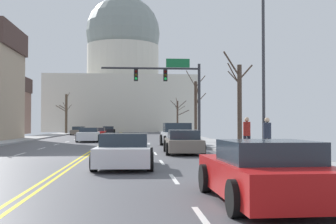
{
  "coord_description": "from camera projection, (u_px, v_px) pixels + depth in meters",
  "views": [
    {
      "loc": [
        2.35,
        -20.54,
        1.57
      ],
      "look_at": [
        6.86,
        34.92,
        3.13
      ],
      "focal_mm": 45.23,
      "sensor_mm": 36.0,
      "label": 1
    }
  ],
  "objects": [
    {
      "name": "ground",
      "position": [
        84.0,
        156.0,
        20.23
      ],
      "size": [
        20.0,
        180.0,
        0.2
      ],
      "color": "#4A4A4F"
    },
    {
      "name": "signal_gantry",
      "position": [
        172.0,
        83.0,
        33.79
      ],
      "size": [
        7.91,
        0.41,
        6.66
      ],
      "color": "#28282D",
      "rests_on": "ground"
    },
    {
      "name": "street_lamp_right",
      "position": [
        258.0,
        45.0,
        19.1
      ],
      "size": [
        2.18,
        0.24,
        8.55
      ],
      "color": "#333338",
      "rests_on": "ground"
    },
    {
      "name": "capitol_building",
      "position": [
        123.0,
        78.0,
        92.09
      ],
      "size": [
        29.89,
        23.35,
        31.82
      ],
      "color": "beige",
      "rests_on": "ground"
    },
    {
      "name": "pickup_truck_near_00",
      "position": [
        178.0,
        136.0,
        29.41
      ],
      "size": [
        2.36,
        5.32,
        1.63
      ],
      "color": "#ADB2B7",
      "rests_on": "ground"
    },
    {
      "name": "sedan_near_01",
      "position": [
        183.0,
        143.0,
        22.39
      ],
      "size": [
        2.08,
        4.72,
        1.23
      ],
      "color": "#6B6056",
      "rests_on": "ground"
    },
    {
      "name": "sedan_near_02",
      "position": [
        125.0,
        151.0,
        15.23
      ],
      "size": [
        2.19,
        4.44,
        1.23
      ],
      "color": "silver",
      "rests_on": "ground"
    },
    {
      "name": "sedan_near_03",
      "position": [
        265.0,
        173.0,
        8.45
      ],
      "size": [
        2.18,
        4.31,
        1.24
      ],
      "color": "#B71414",
      "rests_on": "ground"
    },
    {
      "name": "sedan_oncoming_00",
      "position": [
        89.0,
        135.0,
        37.28
      ],
      "size": [
        2.11,
        4.68,
        1.24
      ],
      "color": "silver",
      "rests_on": "ground"
    },
    {
      "name": "sedan_oncoming_01",
      "position": [
        98.0,
        133.0,
        48.88
      ],
      "size": [
        2.0,
        4.31,
        1.13
      ],
      "color": "#B71414",
      "rests_on": "ground"
    },
    {
      "name": "sedan_oncoming_02",
      "position": [
        79.0,
        131.0,
        59.69
      ],
      "size": [
        2.14,
        4.27,
        1.2
      ],
      "color": "#6B6056",
      "rests_on": "ground"
    },
    {
      "name": "sedan_oncoming_03",
      "position": [
        108.0,
        130.0,
        70.56
      ],
      "size": [
        2.13,
        4.71,
        1.17
      ],
      "color": "black",
      "rests_on": "ground"
    },
    {
      "name": "bare_tree_00",
      "position": [
        196.0,
        107.0,
        43.35
      ],
      "size": [
        2.33,
        2.01,
        6.86
      ],
      "color": "#423328",
      "rests_on": "ground"
    },
    {
      "name": "bare_tree_01",
      "position": [
        66.0,
        113.0,
        64.45
      ],
      "size": [
        2.35,
        3.07,
        6.36
      ],
      "color": "#4C3D2D",
      "rests_on": "ground"
    },
    {
      "name": "bare_tree_02",
      "position": [
        239.0,
        102.0,
        26.06
      ],
      "size": [
        2.3,
        1.75,
        5.8
      ],
      "color": "#423328",
      "rests_on": "ground"
    },
    {
      "name": "bare_tree_04",
      "position": [
        178.0,
        116.0,
        60.66
      ],
      "size": [
        2.78,
        1.71,
        5.26
      ],
      "color": "#423328",
      "rests_on": "ground"
    },
    {
      "name": "pedestrian_00",
      "position": [
        247.0,
        133.0,
        19.98
      ],
      "size": [
        0.35,
        0.34,
        1.75
      ],
      "color": "black",
      "rests_on": "ground"
    },
    {
      "name": "pedestrian_01",
      "position": [
        267.0,
        135.0,
        18.1
      ],
      "size": [
        0.35,
        0.34,
        1.7
      ],
      "color": "#33333D",
      "rests_on": "ground"
    }
  ]
}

